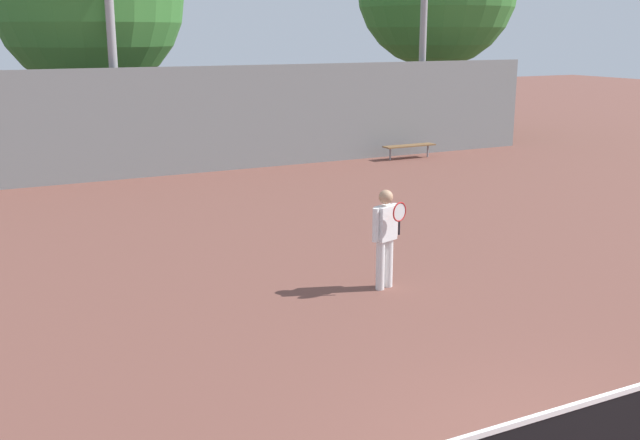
{
  "coord_description": "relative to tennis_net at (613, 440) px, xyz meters",
  "views": [
    {
      "loc": [
        -5.02,
        -4.12,
        4.0
      ],
      "look_at": [
        0.54,
        6.77,
        0.92
      ],
      "focal_mm": 42.0,
      "sensor_mm": 36.0,
      "label": 1
    }
  ],
  "objects": [
    {
      "name": "tennis_net",
      "position": [
        0.0,
        0.0,
        0.0
      ],
      "size": [
        12.23,
        0.09,
        0.97
      ],
      "color": "#195128",
      "rests_on": "ground_plane"
    },
    {
      "name": "tennis_player",
      "position": [
        1.09,
        5.57,
        0.42
      ],
      "size": [
        0.54,
        0.48,
        1.61
      ],
      "rotation": [
        0.0,
        0.0,
        0.31
      ],
      "color": "silver",
      "rests_on": "ground_plane"
    },
    {
      "name": "bench_courtside_far",
      "position": [
        8.52,
        16.0,
        -0.09
      ],
      "size": [
        1.82,
        0.4,
        0.44
      ],
      "color": "brown",
      "rests_on": "ground_plane"
    },
    {
      "name": "back_fence",
      "position": [
        0.0,
        16.71,
        1.04
      ],
      "size": [
        26.9,
        0.06,
        3.06
      ],
      "color": "gray",
      "rests_on": "ground_plane"
    }
  ]
}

